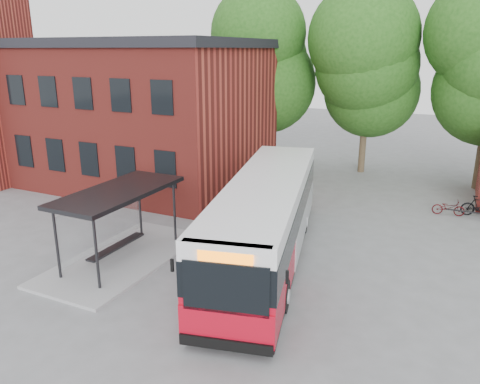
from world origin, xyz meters
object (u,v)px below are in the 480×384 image
at_px(bicycle_1, 480,206).
at_px(bus_shelter, 121,225).
at_px(bicycle_0, 448,207).
at_px(city_bus, 266,220).

bearing_deg(bicycle_1, bus_shelter, 120.53).
bearing_deg(bus_shelter, bicycle_0, 44.75).
xyz_separation_m(city_bus, bicycle_1, (7.60, 9.15, -1.10)).
distance_m(city_bus, bicycle_0, 10.73).
xyz_separation_m(bicycle_0, bicycle_1, (1.38, 0.49, 0.12)).
xyz_separation_m(bus_shelter, bicycle_1, (12.62, 11.63, -0.93)).
distance_m(bus_shelter, bicycle_0, 15.86).
relative_size(city_bus, bicycle_1, 7.36).
xyz_separation_m(bus_shelter, bicycle_0, (11.24, 11.14, -1.05)).
bearing_deg(city_bus, bus_shelter, -166.73).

